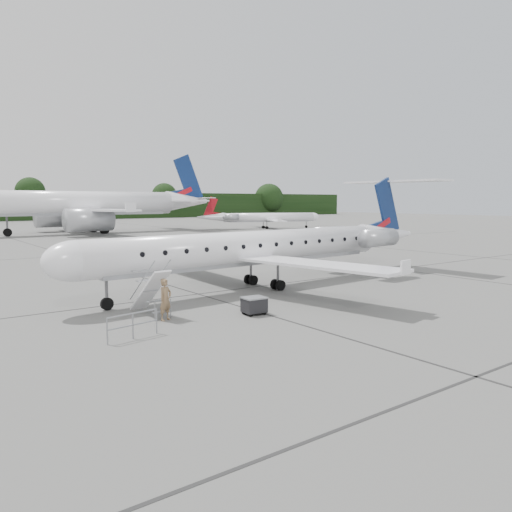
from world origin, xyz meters
TOP-DOWN VIEW (x-y plane):
  - ground at (0.00, 0.00)m, footprint 320.00×320.00m
  - main_regional_jet at (-2.80, 5.24)m, footprint 28.53×21.39m
  - airstair at (-10.69, 2.44)m, footprint 1.01×2.56m
  - passenger at (-10.60, 1.04)m, footprint 0.80×0.67m
  - safety_railing at (-12.98, -0.97)m, footprint 2.18×0.47m
  - baggage_cart at (-6.74, -0.38)m, footprint 1.08×0.90m
  - bg_narrowbody at (6.18, 64.02)m, footprint 39.49×29.16m
  - bg_regional_right at (39.05, 57.14)m, footprint 27.32×23.37m

SIDE VIEW (x-z plane):
  - ground at x=0.00m, z-range 0.00..0.00m
  - baggage_cart at x=-6.74m, z-range 0.00..0.89m
  - safety_railing at x=-12.98m, z-range 0.00..1.00m
  - passenger at x=-10.60m, z-range 0.00..1.88m
  - airstair at x=-10.69m, z-range 0.00..2.20m
  - bg_regional_right at x=39.05m, z-range 0.00..6.06m
  - main_regional_jet at x=-2.80m, z-range 0.00..7.01m
  - bg_narrowbody at x=6.18m, z-range 0.00..13.80m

